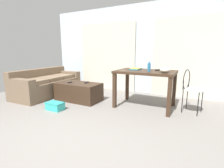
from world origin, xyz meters
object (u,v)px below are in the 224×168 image
couch (47,84)px  craft_table (145,76)px  shoebox (55,106)px  tv_remote_secondary (70,82)px  tv_remote_on_table (158,70)px  bowl (165,70)px  wire_chair (190,86)px  tv_remote_primary (87,82)px  coffee_table (79,92)px  bottle_near (149,67)px  scissors (121,70)px  book_stack (136,69)px

couch → craft_table: bearing=5.2°
shoebox → tv_remote_secondary: bearing=106.4°
craft_table → tv_remote_on_table: 0.30m
craft_table → bowl: bowl is taller
craft_table → tv_remote_on_table: bearing=32.3°
wire_chair → shoebox: bearing=-154.7°
craft_table → tv_remote_primary: craft_table is taller
coffee_table → bottle_near: bearing=6.5°
coffee_table → bowl: size_ratio=5.82×
craft_table → tv_remote_primary: (-1.42, -0.16, -0.23)m
tv_remote_secondary → craft_table: bearing=7.7°
wire_chair → shoebox: (-2.45, -1.16, -0.45)m
scissors → tv_remote_primary: 1.01m
book_stack → tv_remote_secondary: bearing=-164.4°
wire_chair → coffee_table: bearing=-170.9°
scissors → tv_remote_primary: size_ratio=0.61×
coffee_table → wire_chair: wire_chair is taller
scissors → shoebox: scissors is taller
coffee_table → tv_remote_secondary: bearing=-163.5°
craft_table → wire_chair: wire_chair is taller
tv_remote_on_table → tv_remote_primary: tv_remote_on_table is taller
wire_chair → book_stack: (-1.12, -0.02, 0.28)m
coffee_table → tv_remote_primary: 0.30m
coffee_table → bottle_near: (1.67, 0.19, 0.66)m
scissors → shoebox: (-1.11, -0.86, -0.71)m
coffee_table → tv_remote_on_table: (1.80, 0.43, 0.59)m
bottle_near → shoebox: 2.09m
craft_table → tv_remote_secondary: 1.84m
wire_chair → shoebox: size_ratio=2.34×
coffee_table → craft_table: craft_table is taller
wire_chair → tv_remote_secondary: wire_chair is taller
tv_remote_on_table → scissors: tv_remote_on_table is taller
coffee_table → tv_remote_primary: size_ratio=6.22×
coffee_table → craft_table: size_ratio=0.90×
bottle_near → shoebox: size_ratio=0.54×
coffee_table → scissors: (1.11, 0.09, 0.58)m
scissors → tv_remote_on_table: bearing=25.6°
coffee_table → tv_remote_primary: (0.16, 0.13, 0.23)m
book_stack → couch: bearing=-172.4°
coffee_table → scissors: size_ratio=10.26×
coffee_table → shoebox: size_ratio=3.02×
wire_chair → tv_remote_primary: wire_chair is taller
bowl → scissors: bowl is taller
tv_remote_on_table → craft_table: bearing=-123.1°
couch → bowl: 3.18m
craft_table → bottle_near: (0.09, -0.10, 0.20)m
book_stack → tv_remote_primary: size_ratio=1.65×
shoebox → wire_chair: bearing=25.3°
tv_remote_primary → wire_chair: bearing=-8.7°
tv_remote_on_table → wire_chair: bearing=21.2°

